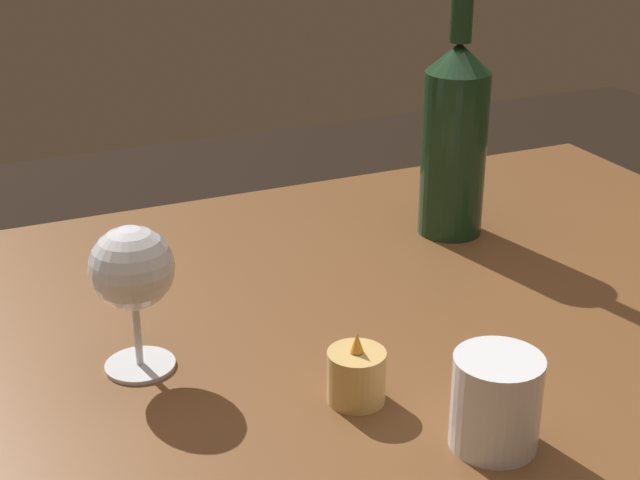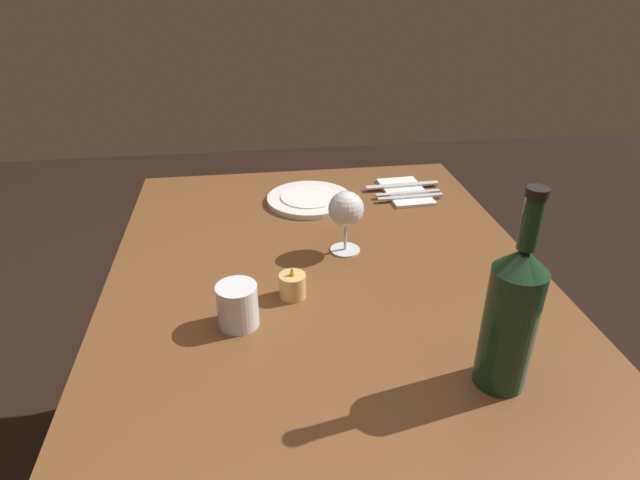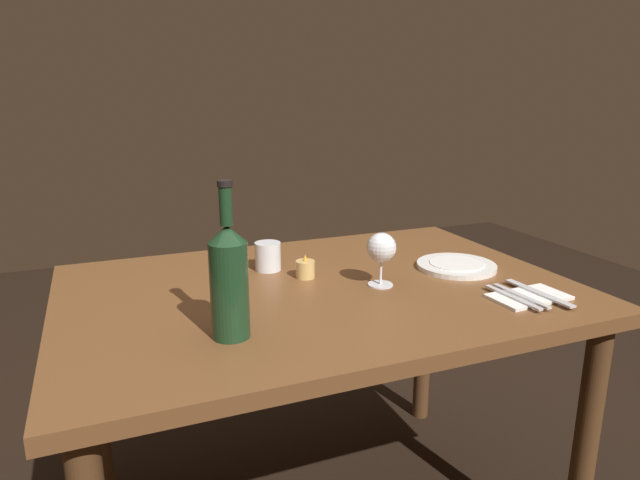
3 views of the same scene
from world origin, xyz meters
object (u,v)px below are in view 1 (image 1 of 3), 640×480
at_px(wine_glass_left, 132,272).
at_px(votive_candle, 356,377).
at_px(wine_bottle, 455,135).
at_px(water_tumbler, 495,406).

distance_m(wine_glass_left, votive_candle, 0.22).
bearing_deg(votive_candle, wine_glass_left, -39.48).
bearing_deg(wine_bottle, wine_glass_left, 20.60).
bearing_deg(wine_glass_left, water_tumbler, 134.78).
xyz_separation_m(wine_bottle, water_tumbler, (0.20, 0.40, -0.09)).
height_order(wine_bottle, votive_candle, wine_bottle).
height_order(wine_glass_left, wine_bottle, wine_bottle).
relative_size(wine_bottle, water_tumbler, 4.06).
bearing_deg(water_tumbler, wine_bottle, -116.69).
distance_m(wine_bottle, water_tumbler, 0.46).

